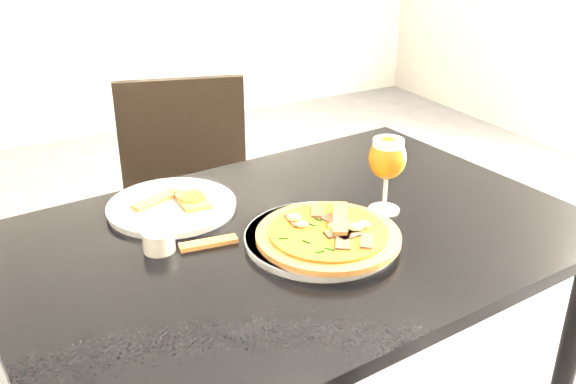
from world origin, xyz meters
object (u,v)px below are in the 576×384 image
pizza (328,234)px  beer_glass (387,159)px  dining_table (296,269)px  chair_far (189,215)px

pizza → beer_glass: size_ratio=1.68×
dining_table → chair_far: chair_far is taller
chair_far → beer_glass: bearing=-54.8°
chair_far → beer_glass: beer_glass is taller
dining_table → chair_far: size_ratio=1.42×
pizza → beer_glass: 0.23m
dining_table → chair_far: 0.69m
chair_far → pizza: bearing=-70.7°
chair_far → pizza: (0.03, -0.75, 0.29)m
chair_far → pizza: chair_far is taller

